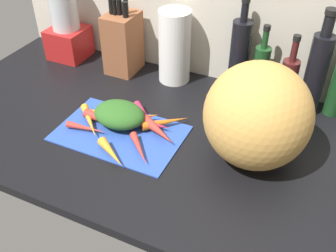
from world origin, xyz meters
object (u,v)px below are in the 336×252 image
object	(u,v)px
paper_towel_roll	(175,47)
bottle_1	(260,72)
carrot_7	(90,121)
winter_squash	(257,116)
carrot_1	(150,124)
carrot_4	(139,149)
bottle_2	(287,84)
blender_appliance	(66,25)
carrot_8	(121,114)
carrot_12	(128,119)
carrot_3	(139,118)
carrot_6	(111,153)
carrot_11	(112,113)
carrot_0	(165,122)
cutting_board	(120,133)
bottle_0	(239,56)
knife_block	(123,42)
carrot_9	(146,116)
carrot_2	(158,131)
carrot_5	(106,121)
carrot_10	(86,128)
bottle_3	(316,72)

from	to	relation	value
paper_towel_roll	bottle_1	world-z (taller)	bottle_1
carrot_7	winter_squash	size ratio (longest dim) A/B	0.57
carrot_1	carrot_4	xyz separation A→B (cm)	(2.12, -11.10, -0.55)
winter_squash	bottle_2	bearing A→B (deg)	83.94
carrot_4	winter_squash	distance (cm)	34.67
blender_appliance	paper_towel_roll	world-z (taller)	blender_appliance
carrot_8	carrot_12	size ratio (longest dim) A/B	0.82
carrot_3	carrot_6	size ratio (longest dim) A/B	1.00
carrot_6	paper_towel_roll	xyz separation A→B (cm)	(-2.07, 47.91, 11.07)
carrot_4	carrot_8	distance (cm)	18.23
carrot_11	carrot_1	bearing A→B (deg)	-2.41
winter_squash	blender_appliance	bearing A→B (deg)	160.97
carrot_12	carrot_8	bearing A→B (deg)	161.38
carrot_0	carrot_12	world-z (taller)	carrot_0
winter_squash	cutting_board	bearing A→B (deg)	-170.55
cutting_board	carrot_11	xyz separation A→B (cm)	(-6.43, 6.06, 1.46)
bottle_0	bottle_2	world-z (taller)	bottle_0
carrot_12	knife_block	bearing A→B (deg)	122.12
carrot_7	carrot_9	size ratio (longest dim) A/B	1.13
carrot_1	carrot_7	world-z (taller)	carrot_1
carrot_1	carrot_4	bearing A→B (deg)	-79.20
cutting_board	bottle_2	bearing A→B (deg)	39.05
carrot_1	carrot_12	bearing A→B (deg)	-179.82
cutting_board	carrot_8	xyz separation A→B (cm)	(-3.49, 6.62, 1.64)
carrot_1	carrot_6	world-z (taller)	carrot_1
carrot_7	blender_appliance	xyz separation A→B (cm)	(-34.04, 36.42, 11.32)
carrot_4	carrot_8	size ratio (longest dim) A/B	1.01
carrot_2	bottle_1	xyz separation A→B (cm)	(21.26, 34.53, 7.72)
cutting_board	carrot_5	size ratio (longest dim) A/B	2.39
carrot_10	carrot_12	world-z (taller)	carrot_12
carrot_3	paper_towel_roll	bearing A→B (deg)	93.06
carrot_2	carrot_4	world-z (taller)	carrot_2
bottle_1	carrot_5	bearing A→B (deg)	-136.33
bottle_2	bottle_0	bearing A→B (deg)	164.43
carrot_8	carrot_9	size ratio (longest dim) A/B	0.91
carrot_6	carrot_12	world-z (taller)	carrot_6
carrot_10	carrot_5	bearing A→B (deg)	53.33
cutting_board	knife_block	xyz separation A→B (cm)	(-18.77, 35.39, 11.25)
carrot_1	bottle_1	bearing A→B (deg)	52.48
carrot_0	bottle_0	world-z (taller)	bottle_0
carrot_10	bottle_1	world-z (taller)	bottle_1
carrot_6	knife_block	world-z (taller)	knife_block
carrot_8	bottle_3	bearing A→B (deg)	29.34
blender_appliance	bottle_3	size ratio (longest dim) A/B	0.88
cutting_board	paper_towel_roll	bearing A→B (deg)	87.49
carrot_6	bottle_0	bearing A→B (deg)	67.38
carrot_9	carrot_10	xyz separation A→B (cm)	(-13.84, -13.14, -0.25)
carrot_0	bottle_1	distance (cm)	37.15
carrot_2	carrot_6	distance (cm)	16.32
cutting_board	blender_appliance	world-z (taller)	blender_appliance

